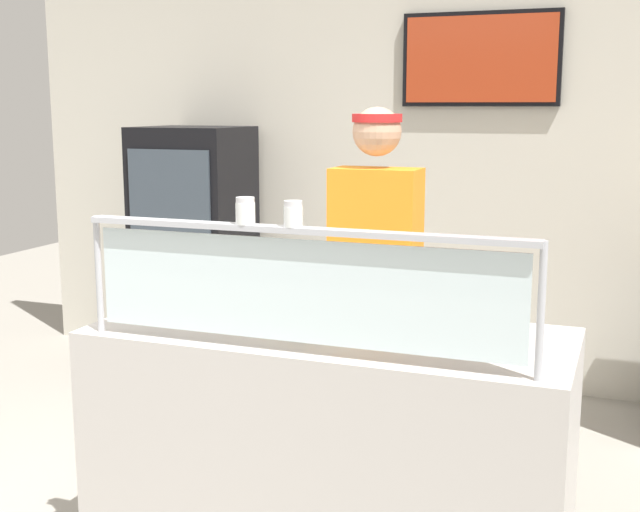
{
  "coord_description": "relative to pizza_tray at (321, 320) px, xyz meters",
  "views": [
    {
      "loc": [
        1.89,
        -2.41,
        1.76
      ],
      "look_at": [
        0.83,
        0.41,
        1.22
      ],
      "focal_mm": 46.61,
      "sensor_mm": 36.0,
      "label": 1
    }
  ],
  "objects": [
    {
      "name": "ground_plane",
      "position": [
        0.06,
        0.56,
        -0.97
      ],
      "size": [
        12.0,
        12.0,
        0.0
      ],
      "primitive_type": "plane",
      "color": "gray",
      "rests_on": "ground"
    },
    {
      "name": "shop_rear_unit",
      "position": [
        0.07,
        2.34,
        0.4
      ],
      "size": [
        6.16,
        0.13,
        2.7
      ],
      "color": "beige",
      "rests_on": "ground"
    },
    {
      "name": "serving_counter",
      "position": [
        0.06,
        -0.07,
        -0.49
      ],
      "size": [
        1.76,
        0.74,
        0.95
      ],
      "primitive_type": "cube",
      "color": "#BCB7B2",
      "rests_on": "ground"
    },
    {
      "name": "sneeze_guard",
      "position": [
        0.06,
        -0.38,
        0.25
      ],
      "size": [
        1.58,
        0.06,
        0.43
      ],
      "color": "#B2B5BC",
      "rests_on": "serving_counter"
    },
    {
      "name": "pizza_tray",
      "position": [
        0.0,
        0.0,
        0.0
      ],
      "size": [
        0.51,
        0.51,
        0.04
      ],
      "color": "#9EA0A8",
      "rests_on": "serving_counter"
    },
    {
      "name": "pizza_server",
      "position": [
        -0.05,
        -0.02,
        0.02
      ],
      "size": [
        0.15,
        0.29,
        0.01
      ],
      "primitive_type": "cube",
      "rotation": [
        0.0,
        0.0,
        0.27
      ],
      "color": "#ADAFB7",
      "rests_on": "pizza_tray"
    },
    {
      "name": "parmesan_shaker",
      "position": [
        -0.12,
        -0.38,
        0.45
      ],
      "size": [
        0.07,
        0.07,
        0.09
      ],
      "color": "white",
      "rests_on": "sneeze_guard"
    },
    {
      "name": "pepper_flake_shaker",
      "position": [
        0.05,
        -0.38,
        0.45
      ],
      "size": [
        0.06,
        0.06,
        0.09
      ],
      "color": "white",
      "rests_on": "sneeze_guard"
    },
    {
      "name": "worker_figure",
      "position": [
        0.04,
        0.57,
        0.04
      ],
      "size": [
        0.41,
        0.5,
        1.76
      ],
      "color": "#23232D",
      "rests_on": "ground"
    },
    {
      "name": "drink_fridge",
      "position": [
        -1.6,
        1.89,
        -0.15
      ],
      "size": [
        0.67,
        0.61,
        1.63
      ],
      "color": "black",
      "rests_on": "ground"
    }
  ]
}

